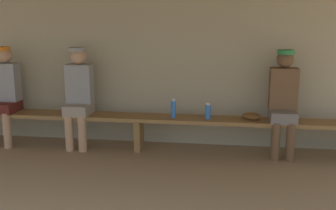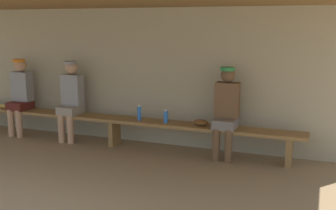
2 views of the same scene
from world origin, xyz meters
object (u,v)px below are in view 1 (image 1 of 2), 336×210
(player_leftmost, at_px, (5,91))
(water_bottle_orange, at_px, (173,109))
(water_bottle_clear, at_px, (208,111))
(bench, at_px, (139,121))
(baseball_glove_dark_brown, at_px, (251,116))
(player_near_post, at_px, (79,93))
(player_in_red, at_px, (283,98))

(player_leftmost, height_order, water_bottle_orange, player_leftmost)
(water_bottle_clear, bearing_deg, bench, 178.89)
(bench, bearing_deg, baseball_glove_dark_brown, 0.27)
(water_bottle_orange, distance_m, baseball_glove_dark_brown, 1.00)
(player_leftmost, relative_size, water_bottle_clear, 6.59)
(player_near_post, distance_m, baseball_glove_dark_brown, 2.28)
(bench, distance_m, baseball_glove_dark_brown, 1.46)
(player_near_post, bearing_deg, baseball_glove_dark_brown, 0.08)
(player_in_red, bearing_deg, player_near_post, 180.00)
(player_in_red, relative_size, player_near_post, 1.00)
(player_in_red, xyz_separation_m, water_bottle_orange, (-1.37, -0.03, -0.17))
(player_near_post, bearing_deg, water_bottle_clear, -0.71)
(player_in_red, distance_m, player_leftmost, 3.70)
(player_leftmost, relative_size, baseball_glove_dark_brown, 5.60)
(bench, xyz_separation_m, player_leftmost, (-1.86, 0.00, 0.36))
(player_in_red, xyz_separation_m, player_near_post, (-2.65, 0.00, 0.00))
(water_bottle_clear, bearing_deg, player_near_post, 179.29)
(bench, xyz_separation_m, water_bottle_clear, (0.91, -0.02, 0.17))
(baseball_glove_dark_brown, bearing_deg, bench, -164.51)
(water_bottle_clear, distance_m, baseball_glove_dark_brown, 0.55)
(bench, relative_size, baseball_glove_dark_brown, 25.00)
(player_leftmost, bearing_deg, bench, -0.11)
(bench, distance_m, water_bottle_orange, 0.50)
(player_in_red, xyz_separation_m, baseball_glove_dark_brown, (-0.38, 0.00, -0.24))
(player_in_red, distance_m, water_bottle_clear, 0.95)
(player_near_post, height_order, water_bottle_clear, player_near_post)
(water_bottle_orange, relative_size, water_bottle_clear, 1.20)
(bench, height_order, player_near_post, player_near_post)
(player_leftmost, distance_m, player_near_post, 1.05)
(player_leftmost, distance_m, baseball_glove_dark_brown, 3.33)
(water_bottle_orange, xyz_separation_m, baseball_glove_dark_brown, (0.99, 0.03, -0.07))
(player_leftmost, bearing_deg, player_in_red, 0.00)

